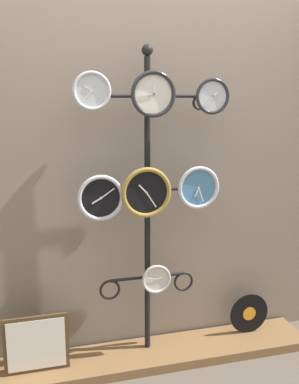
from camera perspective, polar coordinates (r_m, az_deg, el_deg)
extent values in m
cube|color=gray|center=(2.90, -1.10, 6.06)|extent=(4.40, 0.04, 2.80)
cube|color=brown|center=(3.15, 0.05, -20.01)|extent=(2.20, 0.36, 0.06)
cylinder|color=black|center=(3.21, -0.25, -19.77)|extent=(0.36, 0.36, 0.02)
cylinder|color=black|center=(2.82, -0.27, -2.84)|extent=(0.04, 0.04, 1.91)
sphere|color=black|center=(2.74, -0.29, 17.58)|extent=(0.07, 0.07, 0.07)
cylinder|color=black|center=(2.69, -3.79, 12.05)|extent=(0.33, 0.02, 0.02)
torus|color=black|center=(2.66, -7.35, 11.16)|extent=(0.09, 0.02, 0.09)
cylinder|color=black|center=(2.78, 3.11, 12.06)|extent=(0.33, 0.02, 0.02)
torus|color=black|center=(2.84, 6.36, 11.23)|extent=(0.09, 0.02, 0.09)
cylinder|color=black|center=(2.75, -3.41, 0.03)|extent=(0.31, 0.02, 0.02)
torus|color=black|center=(2.74, -6.60, -1.01)|extent=(0.10, 0.02, 0.10)
cylinder|color=black|center=(2.83, 2.78, 0.37)|extent=(0.31, 0.02, 0.02)
torus|color=black|center=(2.89, 5.71, -0.28)|extent=(0.10, 0.02, 0.10)
cylinder|color=black|center=(2.93, -2.65, -10.98)|extent=(0.25, 0.02, 0.02)
torus|color=black|center=(2.93, -5.06, -12.27)|extent=(0.14, 0.02, 0.14)
cylinder|color=black|center=(2.99, 2.08, -10.49)|extent=(0.25, 0.02, 0.02)
torus|color=black|center=(3.05, 4.34, -11.27)|extent=(0.14, 0.02, 0.14)
cylinder|color=silver|center=(2.58, -7.38, 12.63)|extent=(0.20, 0.02, 0.20)
torus|color=silver|center=(2.57, -7.33, 12.63)|extent=(0.22, 0.02, 0.22)
cylinder|color=silver|center=(2.57, -7.33, 12.63)|extent=(0.01, 0.01, 0.01)
cube|color=silver|center=(2.56, -7.79, 12.90)|extent=(0.05, 0.00, 0.03)
cube|color=silver|center=(2.56, -7.90, 11.99)|extent=(0.06, 0.00, 0.06)
cylinder|color=silver|center=(2.66, 0.42, 12.33)|extent=(0.25, 0.02, 0.25)
torus|color=#262628|center=(2.65, 0.52, 12.33)|extent=(0.27, 0.02, 0.27)
cylinder|color=#262628|center=(2.65, 0.51, 12.33)|extent=(0.01, 0.01, 0.01)
cube|color=silver|center=(2.65, 0.53, 12.97)|extent=(0.01, 0.00, 0.06)
cube|color=silver|center=(2.63, -0.49, 12.18)|extent=(0.10, 0.00, 0.02)
cylinder|color=silver|center=(2.79, 7.91, 11.95)|extent=(0.20, 0.02, 0.20)
torus|color=#262628|center=(2.77, 8.03, 11.94)|extent=(0.22, 0.02, 0.22)
cylinder|color=#262628|center=(2.77, 8.03, 11.94)|extent=(0.01, 0.01, 0.01)
cube|color=silver|center=(2.78, 8.43, 12.20)|extent=(0.04, 0.00, 0.03)
cube|color=silver|center=(2.76, 7.58, 11.32)|extent=(0.05, 0.00, 0.07)
cylinder|color=black|center=(2.65, -6.25, -0.71)|extent=(0.25, 0.02, 0.25)
torus|color=silver|center=(2.63, -6.19, -0.78)|extent=(0.28, 0.03, 0.28)
cylinder|color=silver|center=(2.63, -6.20, -0.78)|extent=(0.02, 0.01, 0.02)
cube|color=silver|center=(2.63, -6.75, -1.13)|extent=(0.06, 0.00, 0.04)
cube|color=silver|center=(2.63, -5.32, -0.16)|extent=(0.09, 0.00, 0.06)
cylinder|color=black|center=(2.67, -0.46, -0.02)|extent=(0.28, 0.02, 0.28)
torus|color=#A58438|center=(2.66, -0.37, -0.09)|extent=(0.31, 0.03, 0.31)
cylinder|color=#A58438|center=(2.66, -0.37, -0.08)|extent=(0.02, 0.01, 0.02)
cube|color=silver|center=(2.65, -0.85, 0.40)|extent=(0.05, 0.00, 0.05)
cube|color=silver|center=(2.68, 0.25, -1.01)|extent=(0.06, 0.00, 0.10)
cylinder|color=#4C84B2|center=(2.82, 6.15, 0.60)|extent=(0.25, 0.02, 0.25)
torus|color=silver|center=(2.80, 6.27, 0.54)|extent=(0.27, 0.02, 0.27)
cylinder|color=silver|center=(2.80, 6.27, 0.54)|extent=(0.01, 0.01, 0.01)
cube|color=silver|center=(2.80, 6.04, -0.03)|extent=(0.03, 0.00, 0.06)
cube|color=silver|center=(2.81, 6.57, -0.36)|extent=(0.04, 0.00, 0.09)
cylinder|color=silver|center=(2.90, 0.82, -10.93)|extent=(0.17, 0.02, 0.17)
torus|color=silver|center=(2.89, 0.91, -11.03)|extent=(0.19, 0.02, 0.19)
cylinder|color=silver|center=(2.89, 0.91, -11.04)|extent=(0.01, 0.01, 0.01)
cube|color=silver|center=(2.89, 1.30, -10.92)|extent=(0.04, 0.00, 0.02)
cube|color=silver|center=(2.87, 0.29, -10.96)|extent=(0.07, 0.00, 0.02)
cylinder|color=black|center=(3.35, 12.53, -14.83)|extent=(0.29, 0.01, 0.29)
cylinder|color=orange|center=(3.35, 12.56, -14.86)|extent=(0.10, 0.00, 0.10)
cube|color=#4C381E|center=(2.93, -14.17, -18.22)|extent=(0.39, 0.02, 0.36)
cube|color=white|center=(2.92, -14.17, -18.33)|extent=(0.34, 0.00, 0.32)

